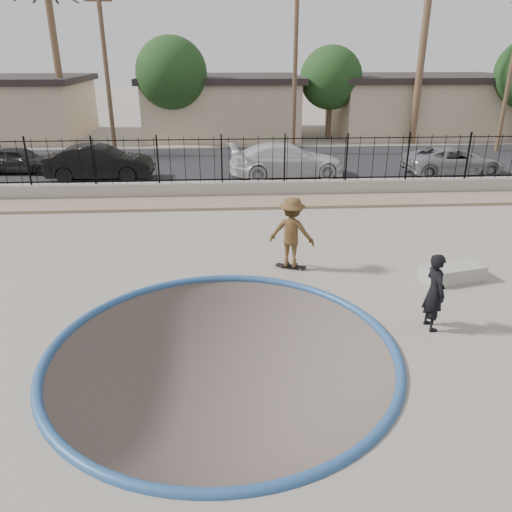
{
  "coord_description": "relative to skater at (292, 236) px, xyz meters",
  "views": [
    {
      "loc": [
        0.14,
        -9.4,
        5.55
      ],
      "look_at": [
        0.85,
        2.0,
        0.8
      ],
      "focal_mm": 35.0,
      "sensor_mm": 36.0,
      "label": 1
    }
  ],
  "objects": [
    {
      "name": "bowl_pit",
      "position": [
        -1.86,
        -4.0,
        -0.95
      ],
      "size": [
        6.84,
        6.84,
        1.8
      ],
      "primitive_type": null,
      "color": "#4D433B",
      "rests_on": "ground"
    },
    {
      "name": "concrete_ledge",
      "position": [
        4.07,
        -1.01,
        -0.75
      ],
      "size": [
        1.72,
        1.04,
        0.4
      ],
      "primitive_type": "cube",
      "rotation": [
        0.0,
        0.0,
        0.23
      ],
      "color": "gray",
      "rests_on": "ground"
    },
    {
      "name": "palm_mid",
      "position": [
        -11.86,
        21.0,
        5.74
      ],
      "size": [
        2.3,
        2.3,
        9.3
      ],
      "color": "brown",
      "rests_on": "ground"
    },
    {
      "name": "car_a",
      "position": [
        -11.55,
        12.0,
        -0.3
      ],
      "size": [
        3.71,
        1.71,
        1.23
      ],
      "primitive_type": "imported",
      "rotation": [
        0.0,
        0.0,
        1.5
      ],
      "color": "black",
      "rests_on": "street"
    },
    {
      "name": "street_tree_mid",
      "position": [
        5.14,
        21.0,
        2.89
      ],
      "size": [
        3.96,
        3.96,
        5.83
      ],
      "color": "#473323",
      "rests_on": "ground"
    },
    {
      "name": "retaining_wall",
      "position": [
        -1.86,
        7.3,
        -0.65
      ],
      "size": [
        42.0,
        0.45,
        0.6
      ],
      "primitive_type": "cube",
      "color": "gray",
      "rests_on": "ground"
    },
    {
      "name": "skater",
      "position": [
        0.0,
        0.0,
        0.0
      ],
      "size": [
        1.4,
        1.1,
        1.9
      ],
      "primitive_type": "imported",
      "rotation": [
        0.0,
        0.0,
        2.77
      ],
      "color": "brown",
      "rests_on": "ground"
    },
    {
      "name": "rock_strip",
      "position": [
        -1.86,
        6.2,
        -0.89
      ],
      "size": [
        42.0,
        1.6,
        0.11
      ],
      "primitive_type": "cube",
      "color": "#9D8267",
      "rests_on": "ground"
    },
    {
      "name": "house_center",
      "position": [
        -1.86,
        23.5,
        1.03
      ],
      "size": [
        10.6,
        8.6,
        3.9
      ],
      "color": "tan",
      "rests_on": "ground"
    },
    {
      "name": "car_d",
      "position": [
        9.02,
        10.4,
        -0.26
      ],
      "size": [
        4.81,
        2.47,
        1.3
      ],
      "primitive_type": "imported",
      "rotation": [
        0.0,
        0.0,
        1.64
      ],
      "color": "gray",
      "rests_on": "street"
    },
    {
      "name": "palm_right",
      "position": [
        10.14,
        19.0,
        6.38
      ],
      "size": [
        2.3,
        2.3,
        10.3
      ],
      "color": "brown",
      "rests_on": "ground"
    },
    {
      "name": "car_b",
      "position": [
        -7.39,
        10.4,
        -0.14
      ],
      "size": [
        4.72,
        1.68,
        1.55
      ],
      "primitive_type": "imported",
      "rotation": [
        0.0,
        0.0,
        1.56
      ],
      "color": "black",
      "rests_on": "street"
    },
    {
      "name": "utility_pole_mid",
      "position": [
        2.14,
        16.0,
        4.01
      ],
      "size": [
        1.7,
        0.24,
        9.5
      ],
      "color": "#473323",
      "rests_on": "ground"
    },
    {
      "name": "coping_ring",
      "position": [
        -1.86,
        -4.0,
        -0.95
      ],
      "size": [
        7.04,
        7.04,
        0.2
      ],
      "primitive_type": "torus",
      "color": "navy",
      "rests_on": "ground"
    },
    {
      "name": "car_c",
      "position": [
        1.11,
        10.4,
        -0.14
      ],
      "size": [
        5.47,
        2.63,
        1.54
      ],
      "primitive_type": "imported",
      "rotation": [
        0.0,
        0.0,
        1.66
      ],
      "color": "silver",
      "rests_on": "street"
    },
    {
      "name": "utility_pole_right",
      "position": [
        14.14,
        16.0,
        3.75
      ],
      "size": [
        1.7,
        0.24,
        9.0
      ],
      "color": "#473323",
      "rests_on": "ground"
    },
    {
      "name": "house_east",
      "position": [
        12.14,
        23.5,
        1.02
      ],
      "size": [
        12.6,
        8.6,
        3.9
      ],
      "color": "tan",
      "rests_on": "ground"
    },
    {
      "name": "ground",
      "position": [
        -1.86,
        9.0,
        -2.05
      ],
      "size": [
        120.0,
        120.0,
        2.2
      ],
      "primitive_type": "cube",
      "color": "slate",
      "rests_on": "ground"
    },
    {
      "name": "utility_pole_left",
      "position": [
        -7.86,
        16.0,
        3.75
      ],
      "size": [
        1.7,
        0.24,
        9.0
      ],
      "color": "#473323",
      "rests_on": "ground"
    },
    {
      "name": "street",
      "position": [
        -1.86,
        14.0,
        -0.93
      ],
      "size": [
        90.0,
        8.0,
        0.04
      ],
      "primitive_type": "cube",
      "color": "black",
      "rests_on": "ground"
    },
    {
      "name": "street_tree_left",
      "position": [
        -4.86,
        20.0,
        3.24
      ],
      "size": [
        4.32,
        4.32,
        6.36
      ],
      "color": "#473323",
      "rests_on": "ground"
    },
    {
      "name": "videographer",
      "position": [
        2.59,
        -3.31,
        -0.1
      ],
      "size": [
        0.47,
        0.66,
        1.7
      ],
      "primitive_type": "imported",
      "rotation": [
        0.0,
        0.0,
        1.67
      ],
      "color": "black",
      "rests_on": "ground"
    },
    {
      "name": "skateboard",
      "position": [
        -0.0,
        0.0,
        -0.89
      ],
      "size": [
        0.85,
        0.47,
        0.07
      ],
      "rotation": [
        0.0,
        0.0,
        -0.34
      ],
      "color": "black",
      "rests_on": "ground"
    },
    {
      "name": "fence",
      "position": [
        -1.86,
        7.3,
        0.55
      ],
      "size": [
        40.0,
        0.04,
        1.8
      ],
      "color": "black",
      "rests_on": "retaining_wall"
    }
  ]
}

